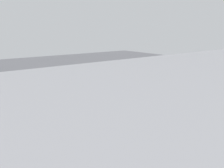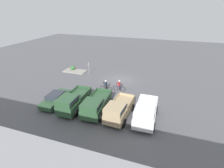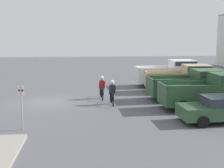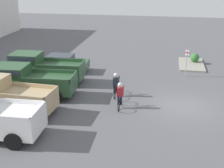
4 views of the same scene
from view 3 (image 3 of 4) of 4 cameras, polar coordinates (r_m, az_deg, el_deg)
ground_plane at (r=21.74m, az=-12.01°, el=-3.30°), size 80.00×80.00×0.00m
pickup_truck_0 at (r=27.95m, az=10.47°, el=2.05°), size 2.41×5.18×2.30m
pickup_truck_1 at (r=25.35m, az=12.78°, el=1.09°), size 2.43×5.16×2.18m
pickup_truck_2 at (r=22.72m, az=14.44°, el=0.02°), size 2.53×5.51×2.11m
pickup_truck_3 at (r=20.21m, az=17.65°, el=-1.18°), size 2.34×5.49×2.22m
sedan_0 at (r=17.59m, az=19.63°, el=-4.31°), size 2.14×4.72×1.40m
cyclist_0 at (r=20.53m, az=0.03°, el=-1.38°), size 1.76×0.46×1.66m
cyclist_1 at (r=22.31m, az=-1.87°, el=-0.51°), size 1.81×0.46×1.68m
fire_lane_sign at (r=15.70m, az=-16.22°, el=-3.21°), size 0.12×0.29×2.29m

